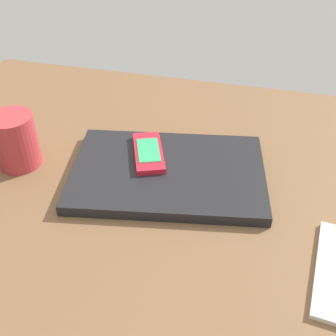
% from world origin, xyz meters
% --- Properties ---
extents(desk_surface, '(1.20, 0.80, 0.03)m').
position_xyz_m(desk_surface, '(0.00, 0.00, 0.01)').
color(desk_surface, brown).
rests_on(desk_surface, ground).
extents(laptop_closed, '(0.36, 0.27, 0.02)m').
position_xyz_m(laptop_closed, '(0.06, -0.02, 0.04)').
color(laptop_closed, black).
rests_on(laptop_closed, desk_surface).
extents(cell_phone_on_laptop, '(0.09, 0.12, 0.01)m').
position_xyz_m(cell_phone_on_laptop, '(0.10, -0.05, 0.05)').
color(cell_phone_on_laptop, red).
rests_on(cell_phone_on_laptop, laptop_closed).
extents(coffee_mug, '(0.11, 0.08, 0.10)m').
position_xyz_m(coffee_mug, '(0.33, 0.00, 0.08)').
color(coffee_mug, '#B23338').
rests_on(coffee_mug, desk_surface).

